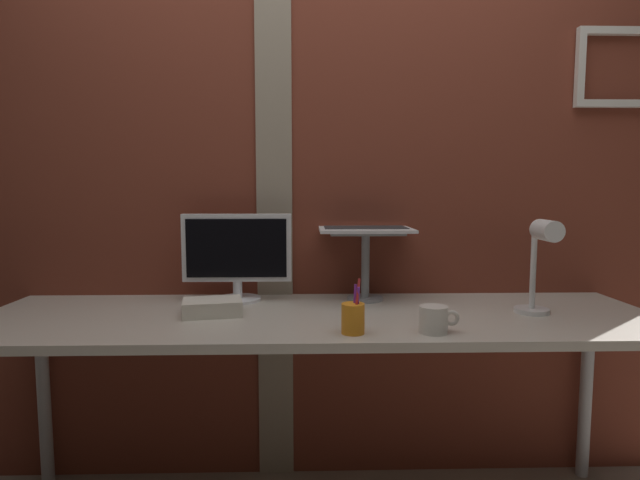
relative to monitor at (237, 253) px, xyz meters
name	(u,v)px	position (x,y,z in m)	size (l,w,h in m)	color
brick_wall_back	(317,162)	(0.31, 0.18, 0.36)	(3.14, 0.16, 2.65)	brown
desk	(321,333)	(0.32, -0.22, -0.26)	(2.36, 0.69, 0.78)	beige
monitor	(237,253)	(0.00, 0.00, 0.00)	(0.42, 0.18, 0.34)	white
laptop_stand	(365,254)	(0.50, 0.00, -0.01)	(0.28, 0.22, 0.27)	gray
laptop	(364,217)	(0.50, 0.07, 0.13)	(0.36, 0.30, 0.21)	white
desk_lamp	(541,257)	(1.06, -0.28, 0.02)	(0.12, 0.20, 0.33)	white
pen_cup	(353,318)	(0.41, -0.47, -0.14)	(0.07, 0.07, 0.17)	orange
coffee_mug	(434,319)	(0.66, -0.47, -0.15)	(0.12, 0.09, 0.08)	silver
paper_clutter_stack	(212,307)	(-0.06, -0.22, -0.16)	(0.20, 0.14, 0.05)	silver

